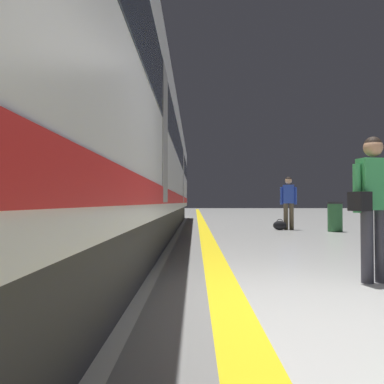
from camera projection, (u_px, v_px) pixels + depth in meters
ground_plane at (350, 306)px, 3.62m from camera, size 120.00×120.00×0.00m
safety_line_strip at (204, 230)px, 13.63m from camera, size 0.36×80.00×0.01m
tactile_edge_band at (192, 230)px, 13.63m from camera, size 0.72×80.00×0.01m
high_speed_train at (122, 141)px, 10.88m from camera, size 2.94×29.70×4.97m
traveller_foreground at (373, 198)px, 4.68m from camera, size 0.53×0.34×1.64m
passenger_near at (289, 199)px, 13.69m from camera, size 0.54×0.25×1.74m
duffel_bag_near at (280, 225)px, 13.53m from camera, size 0.44×0.26×0.36m
waste_bin at (335, 217)px, 12.77m from camera, size 0.46×0.46×0.91m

